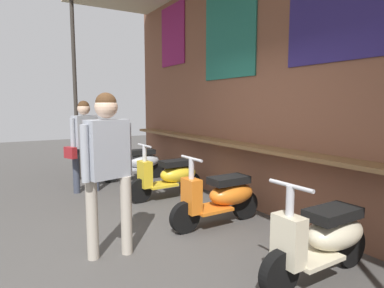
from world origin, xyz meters
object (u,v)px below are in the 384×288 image
scooter_yellow (170,176)px  scooter_cream (324,238)px  shopper_with_handbag (84,137)px  shopper_browsing (108,156)px  scooter_orange (222,196)px  scooter_silver (136,162)px

scooter_yellow → scooter_cream: (3.15, 0.00, 0.00)m
shopper_with_handbag → shopper_browsing: 2.83m
scooter_cream → shopper_browsing: shopper_browsing is taller
scooter_orange → shopper_browsing: 1.74m
shopper_with_handbag → shopper_browsing: (2.80, -0.40, 0.05)m
shopper_with_handbag → scooter_yellow: bearing=24.7°
scooter_yellow → shopper_with_handbag: 1.76m
shopper_with_handbag → scooter_silver: bearing=89.6°
scooter_yellow → scooter_cream: 3.15m
shopper_with_handbag → scooter_cream: bearing=-6.5°
scooter_orange → shopper_browsing: shopper_browsing is taller
shopper_browsing → scooter_yellow: bearing=-58.5°
scooter_silver → scooter_cream: bearing=94.2°
shopper_with_handbag → shopper_browsing: shopper_browsing is taller
scooter_yellow → scooter_orange: size_ratio=1.00×
scooter_silver → scooter_orange: (3.12, 0.00, 0.00)m
scooter_cream → shopper_browsing: size_ratio=0.80×
scooter_cream → shopper_with_handbag: 4.48m
scooter_orange → scooter_cream: same height
scooter_cream → scooter_silver: bearing=-91.2°
scooter_silver → scooter_cream: size_ratio=1.00×
scooter_yellow → scooter_orange: (1.53, 0.00, 0.00)m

